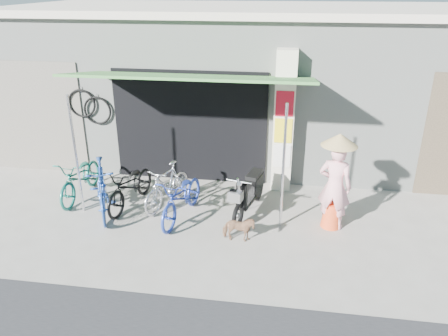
# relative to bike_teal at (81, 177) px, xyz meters

# --- Properties ---
(ground) EXTENTS (80.00, 80.00, 0.00)m
(ground) POSITION_rel_bike_teal_xyz_m (3.28, -1.33, -0.45)
(ground) COLOR gray
(ground) RESTS_ON ground
(bicycle_shop) EXTENTS (12.30, 5.30, 3.66)m
(bicycle_shop) POSITION_rel_bike_teal_xyz_m (3.27, 3.77, 1.38)
(bicycle_shop) COLOR #9FA59D
(bicycle_shop) RESTS_ON ground
(shop_pillar) EXTENTS (0.42, 0.44, 3.00)m
(shop_pillar) POSITION_rel_bike_teal_xyz_m (4.13, 1.12, 1.05)
(shop_pillar) COLOR beige
(shop_pillar) RESTS_ON ground
(awning) EXTENTS (4.60, 1.88, 2.72)m
(awning) POSITION_rel_bike_teal_xyz_m (2.37, 0.30, 2.06)
(awning) COLOR #376F32
(awning) RESTS_ON ground
(neighbour_left) EXTENTS (2.60, 0.06, 2.60)m
(neighbour_left) POSITION_rel_bike_teal_xyz_m (-1.72, 1.26, 0.85)
(neighbour_left) COLOR #6B665B
(neighbour_left) RESTS_ON ground
(bike_teal) EXTENTS (0.61, 1.72, 0.90)m
(bike_teal) POSITION_rel_bike_teal_xyz_m (0.00, 0.00, 0.00)
(bike_teal) COLOR #156253
(bike_teal) RESTS_ON ground
(bike_blue) EXTENTS (1.16, 1.82, 1.06)m
(bike_blue) POSITION_rel_bike_teal_xyz_m (0.73, -0.59, 0.08)
(bike_blue) COLOR #204495
(bike_blue) RESTS_ON ground
(bike_black) EXTENTS (0.87, 1.76, 0.88)m
(bike_black) POSITION_rel_bike_teal_xyz_m (1.17, -0.22, -0.01)
(bike_black) COLOR black
(bike_black) RESTS_ON ground
(bike_silver) EXTENTS (0.90, 1.55, 0.90)m
(bike_silver) POSITION_rel_bike_teal_xyz_m (1.89, -0.12, -0.00)
(bike_silver) COLOR silver
(bike_silver) RESTS_ON ground
(bike_navy) EXTENTS (0.90, 1.79, 0.90)m
(bike_navy) POSITION_rel_bike_teal_xyz_m (2.31, -0.56, -0.00)
(bike_navy) COLOR #22389C
(bike_navy) RESTS_ON ground
(street_dog) EXTENTS (0.58, 0.28, 0.49)m
(street_dog) POSITION_rel_bike_teal_xyz_m (3.47, -1.22, -0.21)
(street_dog) COLOR #A17C55
(street_dog) RESTS_ON ground
(moped) EXTENTS (0.62, 1.64, 0.94)m
(moped) POSITION_rel_bike_teal_xyz_m (3.55, -0.13, -0.02)
(moped) COLOR black
(moped) RESTS_ON ground
(nun) EXTENTS (0.69, 0.64, 1.82)m
(nun) POSITION_rel_bike_teal_xyz_m (5.11, -0.45, 0.45)
(nun) COLOR pink
(nun) RESTS_ON ground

